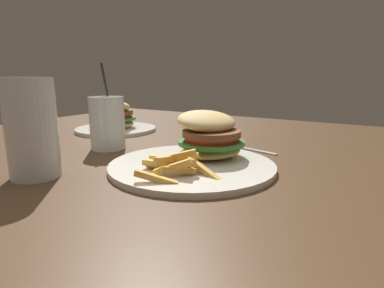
% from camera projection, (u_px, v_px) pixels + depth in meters
% --- Properties ---
extents(dining_table, '(1.51, 1.26, 0.74)m').
position_uv_depth(dining_table, '(106.00, 209.00, 0.61)').
color(dining_table, '#4C331E').
rests_on(dining_table, ground_plane).
extents(meal_plate_near, '(0.29, 0.29, 0.10)m').
position_uv_depth(meal_plate_near, '(201.00, 149.00, 0.58)').
color(meal_plate_near, silver).
rests_on(meal_plate_near, dining_table).
extents(beer_glass, '(0.08, 0.08, 0.16)m').
position_uv_depth(beer_glass, '(32.00, 132.00, 0.50)').
color(beer_glass, silver).
rests_on(beer_glass, dining_table).
extents(juice_glass, '(0.08, 0.08, 0.19)m').
position_uv_depth(juice_glass, '(107.00, 125.00, 0.70)').
color(juice_glass, silver).
rests_on(juice_glass, dining_table).
extents(spoon, '(0.07, 0.19, 0.02)m').
position_uv_depth(spoon, '(220.00, 141.00, 0.76)').
color(spoon, silver).
rests_on(spoon, dining_table).
extents(meal_plate_far, '(0.23, 0.23, 0.10)m').
position_uv_depth(meal_plate_far, '(115.00, 120.00, 0.92)').
color(meal_plate_far, silver).
rests_on(meal_plate_far, dining_table).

